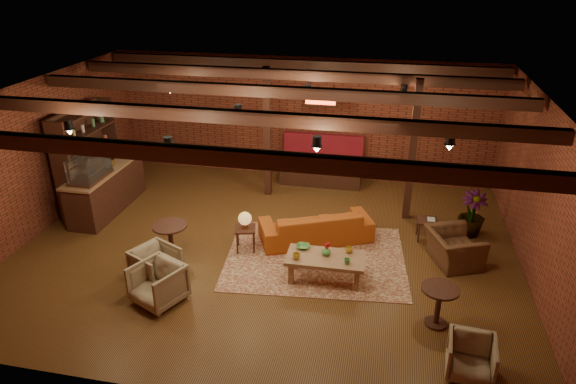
% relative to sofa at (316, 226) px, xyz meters
% --- Properties ---
extents(floor, '(10.00, 10.00, 0.00)m').
position_rel_sofa_xyz_m(floor, '(-0.92, -0.56, -0.34)').
color(floor, '#38200E').
rests_on(floor, ground).
extents(ceiling, '(10.00, 8.00, 0.02)m').
position_rel_sofa_xyz_m(ceiling, '(-0.92, -0.56, 2.86)').
color(ceiling, black).
rests_on(ceiling, wall_back).
extents(wall_back, '(10.00, 0.02, 3.20)m').
position_rel_sofa_xyz_m(wall_back, '(-0.92, 3.44, 1.26)').
color(wall_back, maroon).
rests_on(wall_back, ground).
extents(wall_front, '(10.00, 0.02, 3.20)m').
position_rel_sofa_xyz_m(wall_front, '(-0.92, -4.56, 1.26)').
color(wall_front, maroon).
rests_on(wall_front, ground).
extents(wall_left, '(0.02, 8.00, 3.20)m').
position_rel_sofa_xyz_m(wall_left, '(-5.92, -0.56, 1.26)').
color(wall_left, maroon).
rests_on(wall_left, ground).
extents(wall_right, '(0.02, 8.00, 3.20)m').
position_rel_sofa_xyz_m(wall_right, '(4.08, -0.56, 1.26)').
color(wall_right, maroon).
rests_on(wall_right, ground).
extents(ceiling_beams, '(9.80, 6.40, 0.22)m').
position_rel_sofa_xyz_m(ceiling_beams, '(-0.92, -0.56, 2.74)').
color(ceiling_beams, black).
rests_on(ceiling_beams, ceiling).
extents(ceiling_pipe, '(9.60, 0.12, 0.12)m').
position_rel_sofa_xyz_m(ceiling_pipe, '(-0.92, 1.04, 2.51)').
color(ceiling_pipe, black).
rests_on(ceiling_pipe, ceiling).
extents(post_left, '(0.16, 0.16, 3.20)m').
position_rel_sofa_xyz_m(post_left, '(-1.52, 2.04, 1.26)').
color(post_left, black).
rests_on(post_left, ground).
extents(post_right, '(0.16, 0.16, 3.20)m').
position_rel_sofa_xyz_m(post_right, '(1.88, 1.44, 1.26)').
color(post_right, black).
rests_on(post_right, ground).
extents(service_counter, '(0.80, 2.50, 1.60)m').
position_rel_sofa_xyz_m(service_counter, '(-5.02, 0.44, 0.46)').
color(service_counter, black).
rests_on(service_counter, ground).
extents(plant_counter, '(0.35, 0.39, 0.30)m').
position_rel_sofa_xyz_m(plant_counter, '(-4.92, 0.64, 0.88)').
color(plant_counter, '#337F33').
rests_on(plant_counter, service_counter).
extents(shelving_hutch, '(0.52, 2.00, 2.40)m').
position_rel_sofa_xyz_m(shelving_hutch, '(-5.42, 0.54, 0.86)').
color(shelving_hutch, black).
rests_on(shelving_hutch, ground).
extents(banquette, '(2.10, 0.70, 1.00)m').
position_rel_sofa_xyz_m(banquette, '(-0.32, 2.99, 0.16)').
color(banquette, maroon).
rests_on(banquette, ground).
extents(service_sign, '(0.86, 0.06, 0.30)m').
position_rel_sofa_xyz_m(service_sign, '(-0.32, 2.54, 2.01)').
color(service_sign, '#FF3D19').
rests_on(service_sign, ceiling).
extents(ceiling_spotlights, '(6.40, 4.40, 0.28)m').
position_rel_sofa_xyz_m(ceiling_spotlights, '(-0.92, -0.56, 2.52)').
color(ceiling_spotlights, black).
rests_on(ceiling_spotlights, ceiling).
extents(rug, '(3.77, 3.03, 0.01)m').
position_rel_sofa_xyz_m(rug, '(0.11, -0.71, -0.33)').
color(rug, maroon).
rests_on(rug, floor).
extents(sofa, '(2.49, 1.78, 0.68)m').
position_rel_sofa_xyz_m(sofa, '(0.00, 0.00, 0.00)').
color(sofa, '#A14616').
rests_on(sofa, floor).
extents(coffee_table, '(1.44, 0.73, 0.74)m').
position_rel_sofa_xyz_m(coffee_table, '(0.38, -1.41, 0.10)').
color(coffee_table, brown).
rests_on(coffee_table, floor).
extents(side_table_lamp, '(0.50, 0.50, 0.86)m').
position_rel_sofa_xyz_m(side_table_lamp, '(-1.33, -0.69, 0.31)').
color(side_table_lamp, black).
rests_on(side_table_lamp, floor).
extents(round_table_left, '(0.68, 0.68, 0.71)m').
position_rel_sofa_xyz_m(round_table_left, '(-2.71, -1.24, 0.14)').
color(round_table_left, black).
rests_on(round_table_left, floor).
extents(armchair_a, '(0.93, 0.95, 0.74)m').
position_rel_sofa_xyz_m(armchair_a, '(-2.64, -2.09, 0.03)').
color(armchair_a, '#C0AF94').
rests_on(armchair_a, floor).
extents(armchair_b, '(1.01, 0.98, 0.79)m').
position_rel_sofa_xyz_m(armchair_b, '(-2.33, -2.66, 0.06)').
color(armchair_b, '#C0AF94').
rests_on(armchair_b, floor).
extents(armchair_right, '(0.98, 1.18, 0.88)m').
position_rel_sofa_xyz_m(armchair_right, '(2.76, -0.35, 0.10)').
color(armchair_right, brown).
rests_on(armchair_right, floor).
extents(side_table_book, '(0.44, 0.44, 0.48)m').
position_rel_sofa_xyz_m(side_table_book, '(2.29, 0.50, 0.09)').
color(side_table_book, black).
rests_on(side_table_book, floor).
extents(round_table_right, '(0.61, 0.61, 0.71)m').
position_rel_sofa_xyz_m(round_table_right, '(2.35, -2.32, 0.14)').
color(round_table_right, black).
rests_on(round_table_right, floor).
extents(armchair_far, '(0.70, 0.66, 0.67)m').
position_rel_sofa_xyz_m(armchair_far, '(2.75, -3.37, -0.00)').
color(armchair_far, '#C0AF94').
rests_on(armchair_far, floor).
extents(plant_tall, '(1.96, 1.96, 3.00)m').
position_rel_sofa_xyz_m(plant_tall, '(3.22, 0.89, 1.16)').
color(plant_tall, '#4C7F4C').
rests_on(plant_tall, floor).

